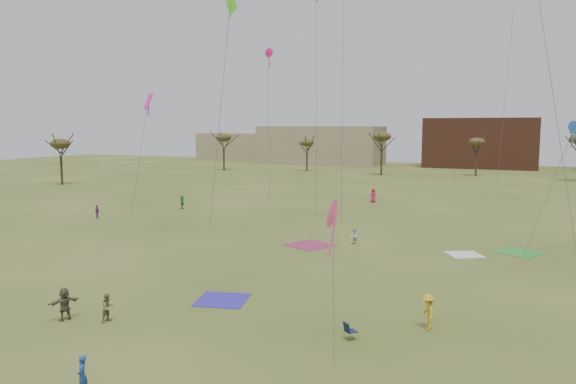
% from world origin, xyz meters
% --- Properties ---
extents(ground, '(260.00, 260.00, 0.00)m').
position_xyz_m(ground, '(0.00, 0.00, 0.00)').
color(ground, '#41531A').
rests_on(ground, ground).
extents(flyer_near_right, '(0.62, 0.64, 1.48)m').
position_xyz_m(flyer_near_right, '(-0.07, -7.18, 0.74)').
color(flyer_near_right, '#204295').
rests_on(flyer_near_right, ground).
extents(spectator_fore_b, '(0.67, 0.80, 1.47)m').
position_xyz_m(spectator_fore_b, '(-4.51, -0.81, 0.73)').
color(spectator_fore_b, olive).
rests_on(spectator_fore_b, ground).
extents(spectator_fore_c, '(1.15, 1.66, 1.72)m').
position_xyz_m(spectator_fore_c, '(-6.73, -1.52, 0.86)').
color(spectator_fore_c, brown).
rests_on(spectator_fore_c, ground).
extents(flyer_mid_b, '(1.06, 1.30, 1.75)m').
position_xyz_m(flyer_mid_b, '(10.71, 4.67, 0.88)').
color(flyer_mid_b, gold).
rests_on(flyer_mid_b, ground).
extents(spectator_mid_d, '(0.58, 0.93, 1.48)m').
position_xyz_m(spectator_mid_d, '(-27.80, 23.67, 0.74)').
color(spectator_mid_d, purple).
rests_on(spectator_mid_d, ground).
extents(spectator_mid_e, '(0.91, 0.86, 1.49)m').
position_xyz_m(spectator_mid_e, '(1.85, 21.96, 0.74)').
color(spectator_mid_e, silver).
rests_on(spectator_mid_e, ground).
extents(flyer_far_a, '(1.16, 1.49, 1.57)m').
position_xyz_m(flyer_far_a, '(-23.21, 33.13, 0.79)').
color(flyer_far_a, '#3A822B').
rests_on(flyer_far_a, ground).
extents(flyer_far_b, '(1.09, 0.97, 1.87)m').
position_xyz_m(flyer_far_b, '(-3.24, 47.77, 0.93)').
color(flyer_far_b, '#C2214F').
rests_on(flyer_far_b, ground).
extents(blanket_blue, '(3.40, 3.40, 0.03)m').
position_xyz_m(blanket_blue, '(-0.89, 4.50, 0.00)').
color(blanket_blue, '#362AB9').
rests_on(blanket_blue, ground).
extents(blanket_cream, '(3.33, 3.33, 0.03)m').
position_xyz_m(blanket_cream, '(10.82, 21.77, 0.00)').
color(blanket_cream, white).
rests_on(blanket_cream, ground).
extents(blanket_plum, '(4.47, 4.47, 0.03)m').
position_xyz_m(blanket_plum, '(-1.49, 20.14, 0.00)').
color(blanket_plum, '#972E53').
rests_on(blanket_plum, ground).
extents(blanket_olive, '(4.19, 4.19, 0.03)m').
position_xyz_m(blanket_olive, '(14.68, 24.25, 0.00)').
color(blanket_olive, green).
rests_on(blanket_olive, ground).
extents(camp_chair_center, '(0.74, 0.74, 0.87)m').
position_xyz_m(camp_chair_center, '(7.61, 1.80, 0.26)').
color(camp_chair_center, '#161D3D').
rests_on(camp_chair_center, ground).
extents(kites_aloft, '(61.38, 64.39, 27.88)m').
position_xyz_m(kites_aloft, '(4.59, 36.83, 21.88)').
color(kites_aloft, red).
rests_on(kites_aloft, ground).
extents(tree_line, '(117.44, 49.32, 8.91)m').
position_xyz_m(tree_line, '(-2.85, 79.12, 7.09)').
color(tree_line, '#3A2B1E').
rests_on(tree_line, ground).
extents(building_tan, '(32.00, 14.00, 10.00)m').
position_xyz_m(building_tan, '(-35.00, 115.00, 5.00)').
color(building_tan, '#937F60').
rests_on(building_tan, ground).
extents(building_brick, '(26.00, 16.00, 12.00)m').
position_xyz_m(building_brick, '(5.00, 120.00, 6.00)').
color(building_brick, brown).
rests_on(building_brick, ground).
extents(building_tan_west, '(20.00, 12.00, 8.00)m').
position_xyz_m(building_tan_west, '(-65.00, 122.00, 4.00)').
color(building_tan_west, '#937F60').
rests_on(building_tan_west, ground).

